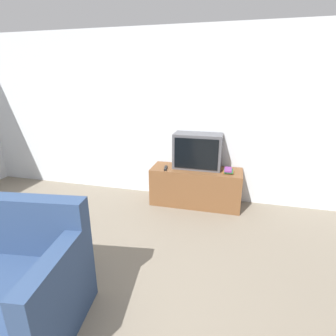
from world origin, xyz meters
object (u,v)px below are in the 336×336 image
object	(u,v)px
book_stack	(228,171)
remote_on_stand	(166,168)
tv_stand	(196,187)
television	(198,151)

from	to	relation	value
book_stack	remote_on_stand	size ratio (longest dim) A/B	1.00
tv_stand	remote_on_stand	xyz separation A→B (m)	(-0.45, -0.11, 0.30)
tv_stand	television	xyz separation A→B (m)	(-0.00, 0.07, 0.55)
remote_on_stand	tv_stand	bearing A→B (deg)	13.23
book_stack	remote_on_stand	xyz separation A→B (m)	(-0.93, -0.07, -0.02)
tv_stand	remote_on_stand	distance (m)	0.56
tv_stand	book_stack	world-z (taller)	book_stack
remote_on_stand	television	bearing A→B (deg)	21.17
tv_stand	television	bearing A→B (deg)	91.06
tv_stand	remote_on_stand	world-z (taller)	remote_on_stand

